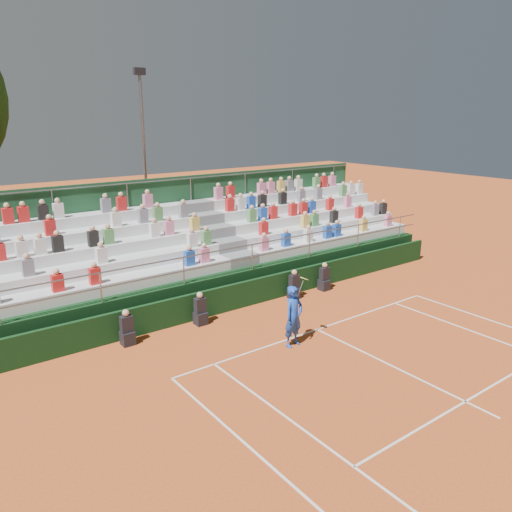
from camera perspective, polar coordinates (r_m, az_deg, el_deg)
ground at (r=17.26m, az=7.00°, el=-8.34°), size 90.00×90.00×0.00m
courtside_wall at (r=19.33m, az=0.53°, el=-3.90°), size 20.00×0.15×1.00m
line_officials at (r=18.40m, az=-1.31°, el=-5.03°), size 8.98×0.40×1.19m
grandstand at (r=21.70m, az=-4.61°, el=-0.10°), size 20.00×5.20×4.40m
tennis_player at (r=15.69m, az=4.33°, el=-6.88°), size 0.93×0.59×2.22m
floodlight_mast at (r=27.53m, az=-12.69°, el=12.00°), size 0.60×0.25×9.31m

